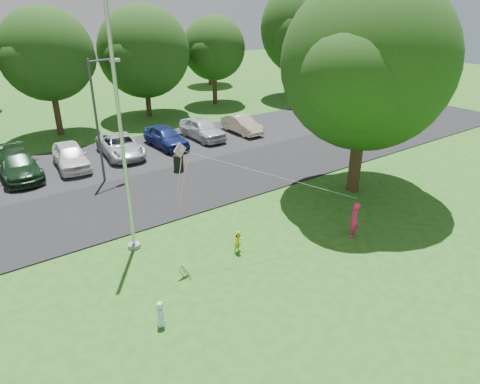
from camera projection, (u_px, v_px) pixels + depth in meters
ground at (284, 277)px, 15.18m from camera, size 120.00×120.00×0.00m
park_road at (168, 192)px, 21.83m from camera, size 60.00×6.00×0.06m
parking_strip at (120, 157)px, 26.63m from camera, size 42.00×7.00×0.06m
flagpole at (123, 147)px, 15.30m from camera, size 0.50×0.50×10.00m
street_lamp at (100, 110)px, 21.74m from camera, size 1.78×0.60×6.43m
trash_can at (179, 163)px, 24.37m from camera, size 0.60×0.60×0.96m
big_tree at (367, 68)px, 19.49m from camera, size 8.74×7.95×10.29m
tree_row at (87, 48)px, 31.60m from camera, size 64.35×11.94×10.88m
horizon_trees at (83, 54)px, 40.63m from camera, size 77.46×7.20×7.02m
parked_cars at (105, 149)px, 25.93m from camera, size 20.12×4.93×1.44m
woman at (354, 220)px, 17.49m from camera, size 0.66×0.57×1.54m
child_yellow at (239, 242)px, 16.50m from camera, size 0.50×0.42×0.93m
child_blue at (160, 314)px, 12.76m from camera, size 0.41×0.49×0.87m
kite at (187, 163)px, 14.76m from camera, size 6.70×2.83×2.87m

